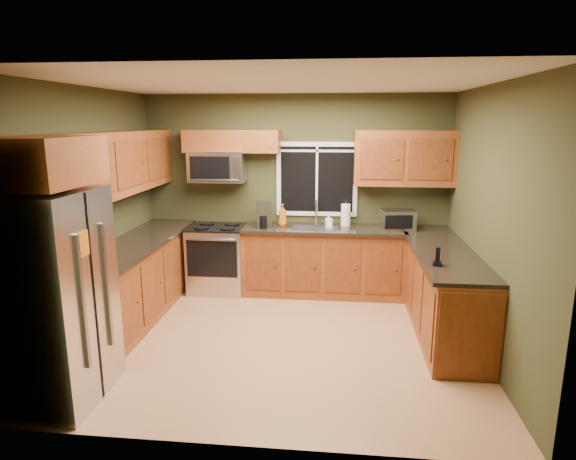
% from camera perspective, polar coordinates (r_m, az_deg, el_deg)
% --- Properties ---
extents(floor, '(4.20, 4.20, 0.00)m').
position_cam_1_polar(floor, '(5.41, -0.94, -12.78)').
color(floor, '#AE774C').
rests_on(floor, ground).
extents(ceiling, '(4.20, 4.20, 0.00)m').
position_cam_1_polar(ceiling, '(4.90, -1.06, 17.06)').
color(ceiling, white).
rests_on(ceiling, back_wall).
extents(back_wall, '(4.20, 0.00, 4.20)m').
position_cam_1_polar(back_wall, '(6.74, 0.87, 4.38)').
color(back_wall, '#36371D').
rests_on(back_wall, ground).
extents(front_wall, '(4.20, 0.00, 4.20)m').
position_cam_1_polar(front_wall, '(3.26, -4.86, -4.88)').
color(front_wall, '#36371D').
rests_on(front_wall, ground).
extents(left_wall, '(0.00, 3.60, 3.60)m').
position_cam_1_polar(left_wall, '(5.63, -22.73, 1.71)').
color(left_wall, '#36371D').
rests_on(left_wall, ground).
extents(right_wall, '(0.00, 3.60, 3.60)m').
position_cam_1_polar(right_wall, '(5.17, 22.80, 0.78)').
color(right_wall, '#36371D').
rests_on(right_wall, ground).
extents(window, '(1.12, 0.03, 1.02)m').
position_cam_1_polar(window, '(6.68, 3.44, 6.03)').
color(window, white).
rests_on(window, back_wall).
extents(base_cabinets_left, '(0.60, 2.65, 0.90)m').
position_cam_1_polar(base_cabinets_left, '(6.13, -17.42, -5.73)').
color(base_cabinets_left, brown).
rests_on(base_cabinets_left, ground).
extents(countertop_left, '(0.65, 2.65, 0.04)m').
position_cam_1_polar(countertop_left, '(5.99, -17.50, -1.48)').
color(countertop_left, black).
rests_on(countertop_left, base_cabinets_left).
extents(base_cabinets_back, '(2.17, 0.60, 0.90)m').
position_cam_1_polar(base_cabinets_back, '(6.62, 4.20, -3.79)').
color(base_cabinets_back, brown).
rests_on(base_cabinets_back, ground).
extents(countertop_back, '(2.17, 0.65, 0.04)m').
position_cam_1_polar(countertop_back, '(6.48, 4.26, 0.13)').
color(countertop_back, black).
rests_on(countertop_back, base_cabinets_back).
extents(base_cabinets_peninsula, '(0.60, 2.52, 0.90)m').
position_cam_1_polar(base_cabinets_peninsula, '(5.83, 17.69, -6.70)').
color(base_cabinets_peninsula, brown).
rests_on(base_cabinets_peninsula, ground).
extents(countertop_peninsula, '(0.65, 2.50, 0.04)m').
position_cam_1_polar(countertop_peninsula, '(5.70, 17.75, -2.21)').
color(countertop_peninsula, black).
rests_on(countertop_peninsula, base_cabinets_peninsula).
extents(upper_cabinets_left, '(0.33, 2.65, 0.72)m').
position_cam_1_polar(upper_cabinets_left, '(5.91, -19.55, 7.45)').
color(upper_cabinets_left, brown).
rests_on(upper_cabinets_left, left_wall).
extents(upper_cabinets_back_left, '(1.30, 0.33, 0.30)m').
position_cam_1_polar(upper_cabinets_back_left, '(6.64, -6.68, 10.41)').
color(upper_cabinets_back_left, brown).
rests_on(upper_cabinets_back_left, back_wall).
extents(upper_cabinets_back_right, '(1.30, 0.33, 0.72)m').
position_cam_1_polar(upper_cabinets_back_right, '(6.55, 13.62, 8.27)').
color(upper_cabinets_back_right, brown).
rests_on(upper_cabinets_back_right, back_wall).
extents(upper_cabinet_over_fridge, '(0.72, 0.90, 0.38)m').
position_cam_1_polar(upper_cabinet_over_fridge, '(4.26, -27.55, 7.24)').
color(upper_cabinet_over_fridge, brown).
rests_on(upper_cabinet_over_fridge, left_wall).
extents(refrigerator, '(0.74, 0.90, 1.80)m').
position_cam_1_polar(refrigerator, '(4.48, -26.05, -7.25)').
color(refrigerator, '#B7B7BC').
rests_on(refrigerator, ground).
extents(range, '(0.76, 0.69, 0.94)m').
position_cam_1_polar(range, '(6.79, -8.29, -3.32)').
color(range, '#B7B7BC').
rests_on(range, ground).
extents(microwave, '(0.76, 0.41, 0.42)m').
position_cam_1_polar(microwave, '(6.69, -8.35, 7.45)').
color(microwave, '#B7B7BC').
rests_on(microwave, back_wall).
extents(sink, '(0.60, 0.42, 0.36)m').
position_cam_1_polar(sink, '(6.49, 3.25, 0.47)').
color(sink, slate).
rests_on(sink, countertop_back).
extents(toaster_oven, '(0.47, 0.39, 0.26)m').
position_cam_1_polar(toaster_oven, '(6.47, 12.84, 1.20)').
color(toaster_oven, '#B7B7BC').
rests_on(toaster_oven, countertop_back).
extents(coffee_maker, '(0.24, 0.30, 0.33)m').
position_cam_1_polar(coffee_maker, '(6.46, -2.86, 1.70)').
color(coffee_maker, slate).
rests_on(coffee_maker, countertop_back).
extents(kettle, '(0.14, 0.14, 0.25)m').
position_cam_1_polar(kettle, '(6.46, -2.54, 1.35)').
color(kettle, '#B7B7BC').
rests_on(kettle, countertop_back).
extents(paper_towel_roll, '(0.17, 0.17, 0.33)m').
position_cam_1_polar(paper_towel_roll, '(6.58, 6.85, 1.78)').
color(paper_towel_roll, white).
rests_on(paper_towel_roll, countertop_back).
extents(soap_bottle_a, '(0.14, 0.14, 0.30)m').
position_cam_1_polar(soap_bottle_a, '(6.55, -0.65, 1.80)').
color(soap_bottle_a, '#CA6413').
rests_on(soap_bottle_a, countertop_back).
extents(soap_bottle_b, '(0.10, 0.10, 0.18)m').
position_cam_1_polar(soap_bottle_b, '(6.48, 4.85, 1.11)').
color(soap_bottle_b, white).
rests_on(soap_bottle_b, countertop_back).
extents(cordless_phone, '(0.10, 0.10, 0.19)m').
position_cam_1_polar(cordless_phone, '(4.98, 17.29, -3.42)').
color(cordless_phone, black).
rests_on(cordless_phone, countertop_peninsula).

